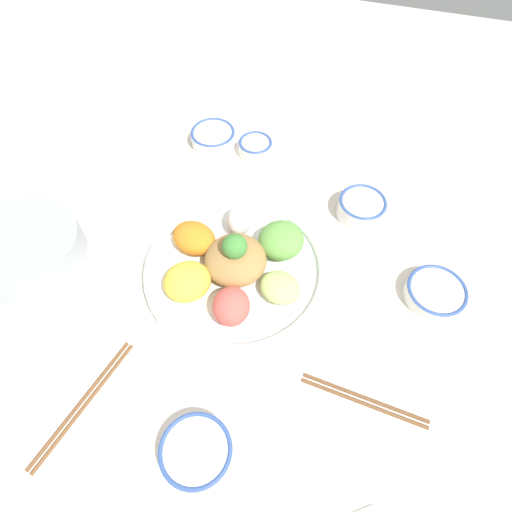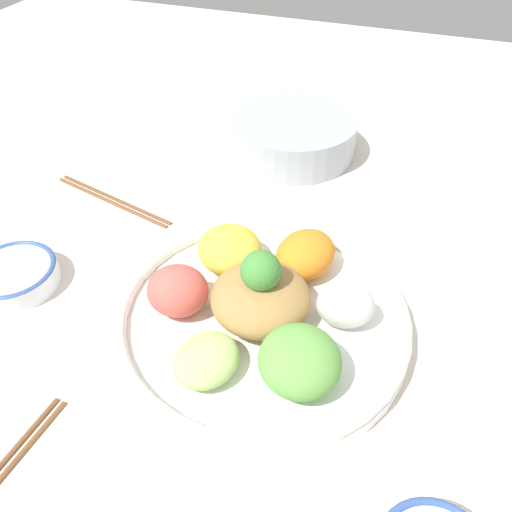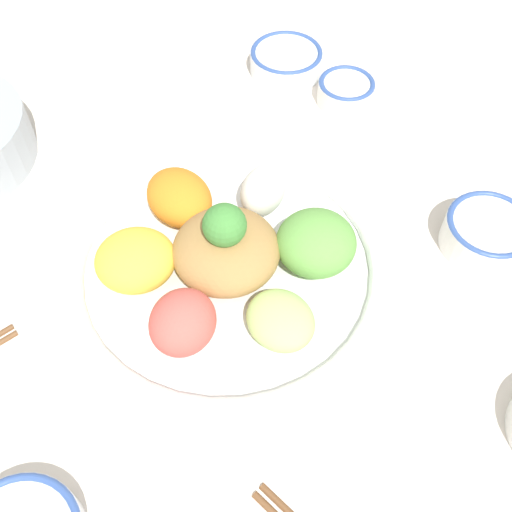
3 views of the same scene
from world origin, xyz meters
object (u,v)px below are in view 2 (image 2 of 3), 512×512
Objects in this scene: salad_platter at (261,309)px; chopsticks_pair_near at (113,199)px; side_serving_bowl at (293,134)px; serving_spoon_extra at (490,430)px; rice_bowl_blue at (14,275)px.

salad_platter reaches higher than chopsticks_pair_near.
side_serving_bowl is 1.81× the size of serving_spoon_extra.
side_serving_bowl is at bearing 32.82° from serving_spoon_extra.
side_serving_bowl reaches higher than serving_spoon_extra.
salad_platter is at bearing 101.16° from side_serving_bowl.
chopsticks_pair_near is (-0.02, -0.21, -0.01)m from rice_bowl_blue.
side_serving_bowl is 0.34m from chopsticks_pair_near.
chopsticks_pair_near is at bearing 65.17° from serving_spoon_extra.
serving_spoon_extra is (-0.35, 0.47, -0.04)m from side_serving_bowl.
side_serving_bowl reaches higher than rice_bowl_blue.
chopsticks_pair_near is 0.63m from serving_spoon_extra.
side_serving_bowl is at bearing 60.24° from chopsticks_pair_near.
rice_bowl_blue is at bearing 84.82° from serving_spoon_extra.
salad_platter is at bearing -172.65° from rice_bowl_blue.
serving_spoon_extra is at bearing 168.45° from salad_platter.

